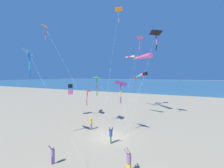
% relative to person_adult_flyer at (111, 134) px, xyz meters
% --- Properties ---
extents(ground_plane, '(600.00, 600.00, 0.00)m').
position_rel_person_adult_flyer_xyz_m(ground_plane, '(-1.55, -0.85, -1.01)').
color(ground_plane, tan).
extents(ocean_water_strip, '(240.00, 600.00, 0.01)m').
position_rel_person_adult_flyer_xyz_m(ocean_water_strip, '(-166.55, -0.85, -1.00)').
color(ocean_water_strip, '#386B84').
rests_on(ocean_water_strip, ground_plane).
extents(person_adult_flyer, '(0.66, 0.63, 1.85)m').
position_rel_person_adult_flyer_xyz_m(person_adult_flyer, '(0.00, 0.00, 0.00)').
color(person_adult_flyer, '#3D7F51').
rests_on(person_adult_flyer, ground_plane).
extents(person_child_green_jacket, '(0.47, 0.56, 1.69)m').
position_rel_person_adult_flyer_xyz_m(person_child_green_jacket, '(-2.57, -4.31, -0.08)').
color(person_child_green_jacket, '#8E6B9E').
rests_on(person_child_green_jacket, ground_plane).
extents(person_child_grey_jacket, '(0.55, 0.49, 1.58)m').
position_rel_person_adult_flyer_xyz_m(person_child_grey_jacket, '(5.51, -2.45, -0.15)').
color(person_child_grey_jacket, '#8E6B9E').
rests_on(person_child_grey_jacket, ground_plane).
extents(person_bystander_far, '(0.48, 0.59, 1.78)m').
position_rel_person_adult_flyer_xyz_m(person_bystander_far, '(3.74, 3.42, -0.04)').
color(person_bystander_far, gold).
rests_on(person_bystander_far, ground_plane).
extents(kite_delta_purple_drifting, '(11.17, 2.46, 14.69)m').
position_rel_person_adult_flyer_xyz_m(kite_delta_purple_drifting, '(-11.57, 2.34, 13.17)').
color(kite_delta_purple_drifting, black).
rests_on(kite_delta_purple_drifting, ground_plane).
extents(kite_windsock_striped_overhead, '(15.86, 5.16, 11.40)m').
position_rel_person_adult_flyer_xyz_m(kite_windsock_striped_overhead, '(-15.45, -0.55, 9.98)').
color(kite_windsock_striped_overhead, '#EF4C93').
rests_on(kite_windsock_striped_overhead, ground_plane).
extents(kite_box_small_distant, '(7.27, 10.52, 5.74)m').
position_rel_person_adult_flyer_xyz_m(kite_box_small_distant, '(-6.47, -11.38, 3.84)').
color(kite_box_small_distant, black).
rests_on(kite_box_small_distant, ground_plane).
extents(kite_delta_teal_far_right, '(4.15, 13.47, 15.30)m').
position_rel_person_adult_flyer_xyz_m(kite_delta_teal_far_right, '(-2.68, -12.87, 13.87)').
color(kite_delta_teal_far_right, orange).
rests_on(kite_delta_teal_far_right, ground_plane).
extents(kite_windsock_red_high_left, '(11.52, 2.92, 7.95)m').
position_rel_person_adult_flyer_xyz_m(kite_windsock_red_high_left, '(-12.45, -0.18, 6.35)').
color(kite_windsock_red_high_left, black).
rests_on(kite_windsock_red_high_left, ground_plane).
extents(kite_delta_green_low_center, '(6.69, 10.70, 4.85)m').
position_rel_person_adult_flyer_xyz_m(kite_delta_green_low_center, '(-8.36, -9.06, 3.44)').
color(kite_delta_green_low_center, red).
rests_on(kite_delta_green_low_center, ground_plane).
extents(kite_windsock_long_streamer_left, '(16.78, 6.27, 11.47)m').
position_rel_person_adult_flyer_xyz_m(kite_windsock_long_streamer_left, '(-16.80, -3.90, 10.26)').
color(kite_windsock_long_streamer_left, white).
rests_on(kite_windsock_long_streamer_left, ground_plane).
extents(kite_delta_blue_topmost, '(16.94, 3.74, 15.84)m').
position_rel_person_adult_flyer_xyz_m(kite_delta_blue_topmost, '(-18.39, -2.32, 14.43)').
color(kite_delta_blue_topmost, '#EF4C93').
rests_on(kite_delta_blue_topmost, ground_plane).
extents(kite_delta_yellow_midlevel, '(2.27, 9.46, 10.14)m').
position_rel_person_adult_flyer_xyz_m(kite_delta_yellow_midlevel, '(3.58, -7.79, 8.57)').
color(kite_delta_yellow_midlevel, blue).
rests_on(kite_delta_yellow_midlevel, ground_plane).
extents(kite_delta_checkered_midright, '(2.77, 6.44, 7.18)m').
position_rel_person_adult_flyer_xyz_m(kite_delta_checkered_midright, '(-5.09, -4.92, 5.82)').
color(kite_delta_checkered_midright, green).
rests_on(kite_delta_checkered_midright, ground_plane).
extents(kite_delta_magenta_far_left, '(2.52, 2.84, 6.70)m').
position_rel_person_adult_flyer_xyz_m(kite_delta_magenta_far_left, '(-3.08, -0.14, 5.22)').
color(kite_delta_magenta_far_left, purple).
rests_on(kite_delta_magenta_far_left, ground_plane).
extents(kite_delta_rainbow_low_near, '(13.85, 4.60, 20.53)m').
position_rel_person_adult_flyer_xyz_m(kite_delta_rainbow_low_near, '(-13.54, -5.19, 19.15)').
color(kite_delta_rainbow_low_near, orange).
rests_on(kite_delta_rainbow_low_near, ground_plane).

